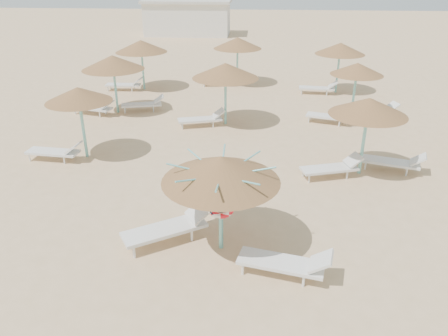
{
  "coord_description": "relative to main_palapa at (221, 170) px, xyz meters",
  "views": [
    {
      "loc": [
        0.86,
        -9.22,
        6.61
      ],
      "look_at": [
        0.03,
        1.9,
        1.3
      ],
      "focal_mm": 35.0,
      "sensor_mm": 36.0,
      "label": 1
    }
  ],
  "objects": [
    {
      "name": "palapa_field",
      "position": [
        0.52,
        10.5,
        0.11
      ],
      "size": [
        19.67,
        14.23,
        2.72
      ],
      "color": "#73C7C3",
      "rests_on": "ground"
    },
    {
      "name": "lounger_main_a",
      "position": [
        -1.34,
        0.23,
        -1.79
      ],
      "size": [
        2.35,
        1.84,
        0.85
      ],
      "rotation": [
        0.0,
        0.0,
        0.56
      ],
      "color": "silver",
      "rests_on": "ground"
    },
    {
      "name": "main_palapa",
      "position": [
        0.0,
        0.0,
        0.0
      ],
      "size": [
        2.83,
        2.83,
        2.54
      ],
      "color": "#73C7C3",
      "rests_on": "ground"
    },
    {
      "name": "service_hut",
      "position": [
        -6.1,
        35.08,
        -0.56
      ],
      "size": [
        8.4,
        4.4,
        3.25
      ],
      "color": "silver",
      "rests_on": "ground"
    },
    {
      "name": "lounger_main_b",
      "position": [
        1.6,
        -0.99,
        -1.83
      ],
      "size": [
        2.21,
        1.1,
        0.77
      ],
      "rotation": [
        0.0,
        0.0,
        -0.23
      ],
      "color": "silver",
      "rests_on": "ground"
    },
    {
      "name": "ground",
      "position": [
        -0.1,
        0.08,
        -2.2
      ],
      "size": [
        120.0,
        120.0,
        0.0
      ],
      "primitive_type": "plane",
      "color": "#D3AC81",
      "rests_on": "ground"
    }
  ]
}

